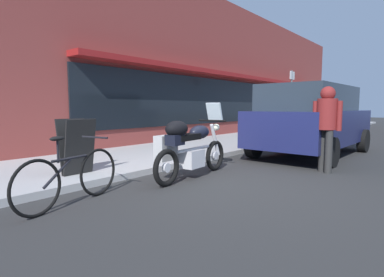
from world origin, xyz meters
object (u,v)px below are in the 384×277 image
Objects in this scene: touring_motorcycle at (188,146)px; parked_minivan at (312,119)px; parked_bicycle at (70,177)px; sandwich_board_sign at (77,146)px; parking_sign_pole at (291,98)px; pedestrian_walking at (327,119)px.

touring_motorcycle is 4.33m from parked_minivan.
parked_bicycle is 1.72× the size of sandwich_board_sign.
parked_minivan is at bearing -10.49° from touring_motorcycle.
touring_motorcycle is 0.82× the size of parking_sign_pole.
touring_motorcycle is at bearing -170.44° from parking_sign_pole.
parked_bicycle is 0.63× the size of parking_sign_pole.
parking_sign_pole is (3.86, 2.15, 0.71)m from parked_minivan.
touring_motorcycle is 2.17m from parked_bicycle.
sandwich_board_sign is (-5.60, 2.20, -0.36)m from parked_minivan.
parked_minivan is (4.24, -0.78, 0.37)m from touring_motorcycle.
pedestrian_walking is (4.32, -1.97, 0.69)m from parked_bicycle.
parked_minivan is 6.03m from sandwich_board_sign.
parked_minivan reaches higher than touring_motorcycle.
touring_motorcycle is at bearing 141.14° from pedestrian_walking.
touring_motorcycle is 1.96m from sandwich_board_sign.
parked_minivan reaches higher than pedestrian_walking.
parked_minivan reaches higher than parked_bicycle.
sandwich_board_sign is at bearing 158.53° from parked_minivan.
parked_bicycle is at bearing -123.28° from sandwich_board_sign.
touring_motorcycle is at bearing -5.70° from parked_bicycle.
touring_motorcycle is 1.30× the size of parked_bicycle.
touring_motorcycle is at bearing -46.19° from sandwich_board_sign.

